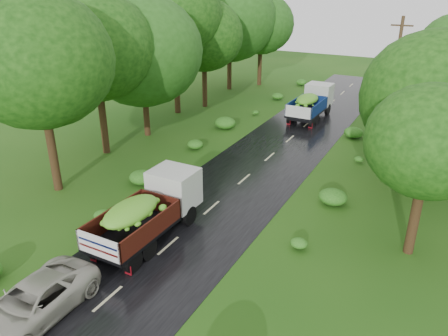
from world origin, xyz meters
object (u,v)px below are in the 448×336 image
Objects in this scene: truck_near at (151,208)px; truck_far at (312,101)px; car at (33,302)px; utility_pole at (394,76)px.

truck_far is (0.87, 21.54, -0.02)m from truck_near.
utility_pole is (7.66, 26.81, 3.75)m from car.
truck_far is at bearing 168.55° from utility_pole.
utility_pole reaches higher than truck_near.
truck_near is 0.73× the size of utility_pole.
truck_far reaches higher than car.
truck_near is 21.93m from utility_pole.
truck_near is 1.28× the size of car.
truck_far is 1.27× the size of car.
car is 0.57× the size of utility_pole.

